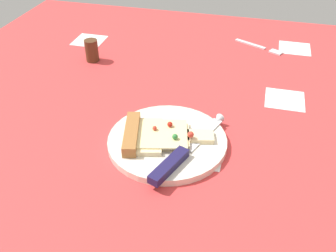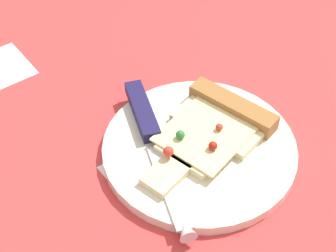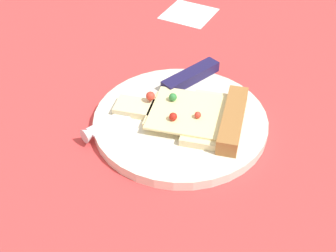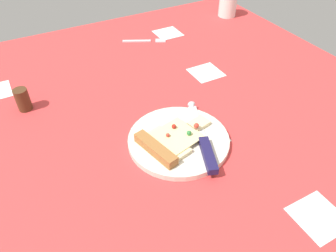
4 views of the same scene
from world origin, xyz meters
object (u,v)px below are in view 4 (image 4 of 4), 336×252
at_px(pizza_slice, 170,141).
at_px(pepper_shaker, 23,100).
at_px(knife, 203,141).
at_px(fork, 147,40).
at_px(drinking_glass, 228,4).
at_px(plate, 179,140).

relative_size(pizza_slice, pepper_shaker, 3.09).
bearing_deg(knife, pizza_slice, 172.48).
distance_m(pepper_shaker, fork, 0.49).
distance_m(pizza_slice, drinking_glass, 0.80).
height_order(plate, pepper_shaker, pepper_shaker).
bearing_deg(fork, drinking_glass, 124.21).
bearing_deg(pizza_slice, plate, 90.14).
bearing_deg(pizza_slice, pepper_shaker, -152.82).
bearing_deg(drinking_glass, pizza_slice, -45.39).
xyz_separation_m(knife, drinking_glass, (-0.60, 0.50, 0.03)).
bearing_deg(plate, pizza_slice, -76.17).
relative_size(pepper_shaker, fork, 0.42).
relative_size(plate, drinking_glass, 2.50).
distance_m(pizza_slice, pepper_shaker, 0.41).
height_order(knife, drinking_glass, drinking_glass).
bearing_deg(pepper_shaker, knife, 44.07).
distance_m(knife, drinking_glass, 0.78).
bearing_deg(pepper_shaker, drinking_glass, 106.83).
relative_size(plate, fork, 1.63).
distance_m(drinking_glass, pepper_shaker, 0.87).
xyz_separation_m(plate, pepper_shaker, (-0.30, -0.29, 0.02)).
distance_m(knife, fork, 0.56).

